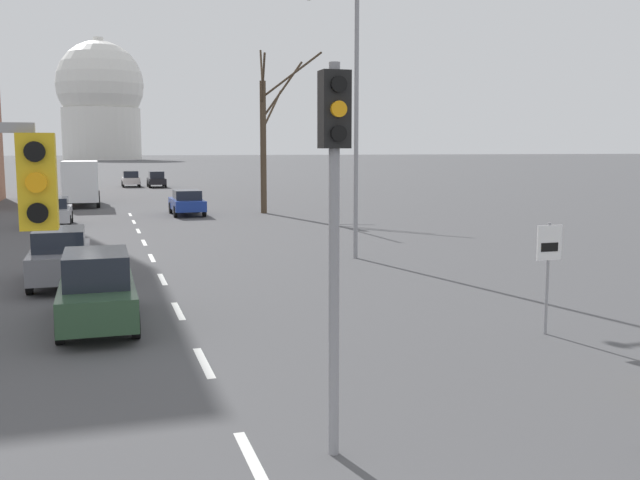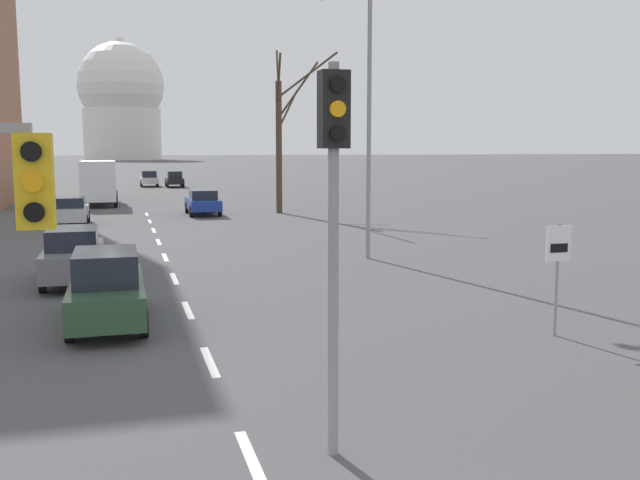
# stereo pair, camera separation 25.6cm
# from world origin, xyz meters

# --- Properties ---
(lane_stripe_0) EXTENTS (0.16, 2.00, 0.01)m
(lane_stripe_0) POSITION_xyz_m (0.00, 4.33, 0.00)
(lane_stripe_0) COLOR silver
(lane_stripe_0) RESTS_ON ground_plane
(lane_stripe_1) EXTENTS (0.16, 2.00, 0.01)m
(lane_stripe_1) POSITION_xyz_m (0.00, 8.83, 0.00)
(lane_stripe_1) COLOR silver
(lane_stripe_1) RESTS_ON ground_plane
(lane_stripe_2) EXTENTS (0.16, 2.00, 0.01)m
(lane_stripe_2) POSITION_xyz_m (0.00, 13.33, 0.00)
(lane_stripe_2) COLOR silver
(lane_stripe_2) RESTS_ON ground_plane
(lane_stripe_3) EXTENTS (0.16, 2.00, 0.01)m
(lane_stripe_3) POSITION_xyz_m (0.00, 17.83, 0.00)
(lane_stripe_3) COLOR silver
(lane_stripe_3) RESTS_ON ground_plane
(lane_stripe_4) EXTENTS (0.16, 2.00, 0.01)m
(lane_stripe_4) POSITION_xyz_m (0.00, 22.33, 0.00)
(lane_stripe_4) COLOR silver
(lane_stripe_4) RESTS_ON ground_plane
(lane_stripe_5) EXTENTS (0.16, 2.00, 0.01)m
(lane_stripe_5) POSITION_xyz_m (0.00, 26.83, 0.00)
(lane_stripe_5) COLOR silver
(lane_stripe_5) RESTS_ON ground_plane
(lane_stripe_6) EXTENTS (0.16, 2.00, 0.01)m
(lane_stripe_6) POSITION_xyz_m (0.00, 31.33, 0.00)
(lane_stripe_6) COLOR silver
(lane_stripe_6) RESTS_ON ground_plane
(lane_stripe_7) EXTENTS (0.16, 2.00, 0.01)m
(lane_stripe_7) POSITION_xyz_m (0.00, 35.83, 0.00)
(lane_stripe_7) COLOR silver
(lane_stripe_7) RESTS_ON ground_plane
(lane_stripe_8) EXTENTS (0.16, 2.00, 0.01)m
(lane_stripe_8) POSITION_xyz_m (0.00, 40.33, 0.00)
(lane_stripe_8) COLOR silver
(lane_stripe_8) RESTS_ON ground_plane
(traffic_signal_centre_tall) EXTENTS (0.36, 0.34, 5.08)m
(traffic_signal_centre_tall) POSITION_xyz_m (1.07, 4.27, 3.54)
(traffic_signal_centre_tall) COLOR gray
(traffic_signal_centre_tall) RESTS_ON ground_plane
(speed_limit_sign) EXTENTS (0.60, 0.08, 2.44)m
(speed_limit_sign) POSITION_xyz_m (7.42, 8.71, 1.65)
(speed_limit_sign) COLOR gray
(speed_limit_sign) RESTS_ON ground_plane
(street_lamp_right) EXTENTS (2.03, 0.36, 9.43)m
(street_lamp_right) POSITION_xyz_m (6.85, 20.09, 5.68)
(street_lamp_right) COLOR gray
(street_lamp_right) RESTS_ON ground_plane
(sedan_near_left) EXTENTS (1.80, 4.31, 1.49)m
(sedan_near_left) POSITION_xyz_m (-4.06, 34.88, 0.77)
(sedan_near_left) COLOR #B7B7BC
(sedan_near_left) RESTS_ON ground_plane
(sedan_near_right) EXTENTS (1.81, 4.17, 1.64)m
(sedan_near_right) POSITION_xyz_m (1.46, 72.62, 0.82)
(sedan_near_right) COLOR silver
(sedan_near_right) RESTS_ON ground_plane
(sedan_mid_centre) EXTENTS (1.76, 4.37, 1.65)m
(sedan_mid_centre) POSITION_xyz_m (3.95, 70.92, 0.83)
(sedan_mid_centre) COLOR black
(sedan_mid_centre) RESTS_ON ground_plane
(sedan_far_left) EXTENTS (1.86, 4.48, 1.52)m
(sedan_far_left) POSITION_xyz_m (3.28, 39.00, 0.79)
(sedan_far_left) COLOR navy
(sedan_far_left) RESTS_ON ground_plane
(sedan_far_right) EXTENTS (1.73, 4.47, 1.68)m
(sedan_far_right) POSITION_xyz_m (-2.93, 17.93, 0.85)
(sedan_far_right) COLOR slate
(sedan_far_right) RESTS_ON ground_plane
(sedan_distant_centre) EXTENTS (1.70, 4.51, 1.73)m
(sedan_distant_centre) POSITION_xyz_m (-1.89, 12.33, 0.85)
(sedan_distant_centre) COLOR #2D4C33
(sedan_distant_centre) RESTS_ON ground_plane
(delivery_truck) EXTENTS (2.44, 7.20, 3.14)m
(delivery_truck) POSITION_xyz_m (-2.93, 48.25, 1.70)
(delivery_truck) COLOR #333842
(delivery_truck) RESTS_ON ground_plane
(bare_tree_right_near) EXTENTS (3.83, 5.46, 10.27)m
(bare_tree_right_near) POSITION_xyz_m (8.19, 38.93, 4.94)
(bare_tree_right_near) COLOR #473828
(bare_tree_right_near) RESTS_ON ground_plane
(capitol_dome) EXTENTS (28.93, 28.93, 40.86)m
(capitol_dome) POSITION_xyz_m (0.00, 252.14, 19.91)
(capitol_dome) COLOR silver
(capitol_dome) RESTS_ON ground_plane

